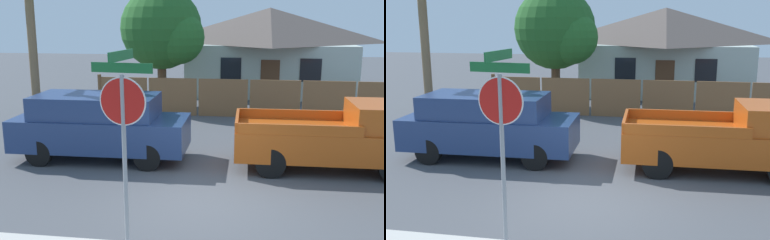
% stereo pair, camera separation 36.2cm
% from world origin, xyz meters
% --- Properties ---
extents(ground_plane, '(80.00, 80.00, 0.00)m').
position_xyz_m(ground_plane, '(0.00, 0.00, 0.00)').
color(ground_plane, '#4C4F54').
extents(wooden_fence, '(12.66, 0.12, 1.65)m').
position_xyz_m(wooden_fence, '(0.75, 8.87, 0.78)').
color(wooden_fence, brown).
rests_on(wooden_fence, ground).
extents(house, '(9.10, 7.55, 4.51)m').
position_xyz_m(house, '(1.69, 16.21, 2.34)').
color(house, '#B2C1B7').
rests_on(house, ground).
extents(oak_tree, '(3.80, 3.62, 5.32)m').
position_xyz_m(oak_tree, '(-3.02, 10.57, 3.42)').
color(oak_tree, brown).
rests_on(oak_tree, ground).
extents(red_suv, '(4.91, 1.97, 1.86)m').
position_xyz_m(red_suv, '(-3.31, 2.67, 1.00)').
color(red_suv, navy).
rests_on(red_suv, ground).
extents(orange_pickup, '(4.87, 2.06, 1.82)m').
position_xyz_m(orange_pickup, '(3.17, 2.68, 0.88)').
color(orange_pickup, '#B74C14').
rests_on(orange_pickup, ground).
extents(stop_sign, '(0.97, 0.88, 3.49)m').
position_xyz_m(stop_sign, '(-0.97, -2.75, 2.39)').
color(stop_sign, gray).
rests_on(stop_sign, ground).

